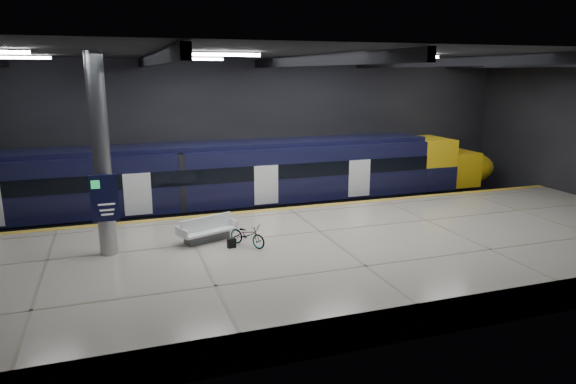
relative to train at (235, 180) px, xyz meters
name	(u,v)px	position (x,y,z in m)	size (l,w,h in m)	color
ground	(310,249)	(1.92, -5.50, -2.06)	(30.00, 30.00, 0.00)	black
room_shell	(312,113)	(1.92, -5.49, 3.66)	(30.10, 16.10, 8.05)	black
platform	(335,256)	(1.92, -8.00, -1.51)	(30.00, 11.00, 1.10)	beige
safety_strip	(289,208)	(1.92, -2.75, -0.95)	(30.00, 0.40, 0.01)	gold
rails	(272,214)	(1.92, 0.00, -1.98)	(30.00, 1.52, 0.16)	gray
train	(235,180)	(0.00, 0.00, 0.00)	(29.40, 2.84, 3.79)	black
bench	(207,232)	(-2.57, -6.25, -0.62)	(2.35, 1.60, 0.96)	#595B60
bicycle	(248,235)	(-1.26, -7.29, -0.54)	(0.56, 1.60, 0.84)	#99999E
pannier_bag	(232,243)	(-1.86, -7.29, -0.78)	(0.30, 0.18, 0.35)	black
info_column	(102,159)	(-6.08, -6.52, 2.40)	(0.90, 0.78, 6.90)	#9EA0A5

